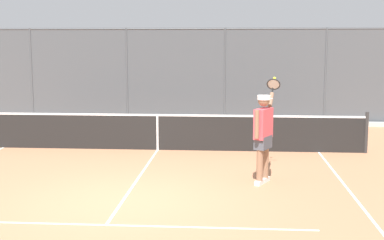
% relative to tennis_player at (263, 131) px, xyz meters
% --- Properties ---
extents(ground_plane, '(60.00, 60.00, 0.00)m').
position_rel_tennis_player_xyz_m(ground_plane, '(2.60, 1.47, -1.08)').
color(ground_plane, '#B27551').
extents(court_line_markings, '(8.52, 10.75, 0.01)m').
position_rel_tennis_player_xyz_m(court_line_markings, '(2.60, 3.01, -1.08)').
color(court_line_markings, white).
rests_on(court_line_markings, ground).
extents(fence_backdrop, '(20.16, 1.37, 3.34)m').
position_rel_tennis_player_xyz_m(fence_backdrop, '(2.60, -8.46, 0.32)').
color(fence_backdrop, '#474C51').
rests_on(fence_backdrop, ground).
extents(tennis_net, '(10.95, 0.09, 1.07)m').
position_rel_tennis_player_xyz_m(tennis_net, '(2.60, -3.17, -0.58)').
color(tennis_net, '#2D2D2D').
rests_on(tennis_net, ground).
extents(tennis_player, '(0.63, 1.42, 2.10)m').
position_rel_tennis_player_xyz_m(tennis_player, '(0.00, 0.00, 0.00)').
color(tennis_player, silver).
rests_on(tennis_player, ground).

